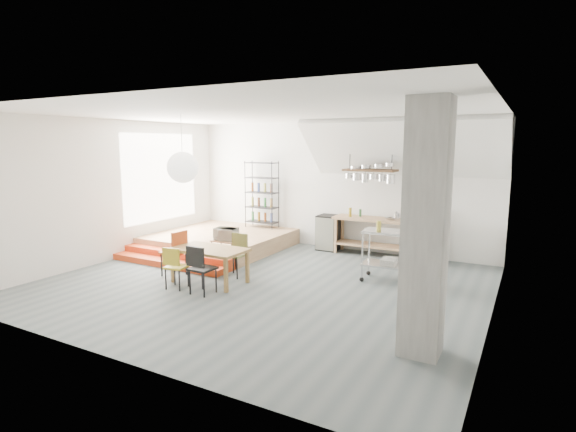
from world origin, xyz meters
The scene contains 26 objects.
floor centered at (0.00, 0.00, 0.00)m, with size 8.00×8.00×0.00m, color #535D60.
wall_back centered at (0.00, 3.50, 1.60)m, with size 8.00×0.04×3.20m, color silver.
wall_left centered at (-4.00, 0.00, 1.60)m, with size 0.04×7.00×3.20m, color silver.
wall_right centered at (4.00, 0.00, 1.60)m, with size 0.04×7.00×3.20m, color silver.
ceiling centered at (0.00, 0.00, 3.20)m, with size 8.00×7.00×0.02m, color white.
slope_ceiling centered at (1.80, 2.90, 2.55)m, with size 4.40×1.80×0.15m, color white.
window_pane centered at (-3.98, 1.50, 1.80)m, with size 0.02×2.50×2.20m, color white.
platform centered at (-2.50, 2.00, 0.20)m, with size 3.00×3.00×0.40m, color #A27651.
step_lower centered at (-2.50, 0.05, 0.07)m, with size 3.00×0.35×0.13m, color red.
step_upper centered at (-2.50, 0.40, 0.13)m, with size 3.00×0.35×0.27m, color red.
concrete_column centered at (3.30, -1.50, 1.60)m, with size 0.50×0.50×3.20m, color slate.
kitchen_counter centered at (1.10, 3.15, 0.63)m, with size 1.80×0.60×0.91m.
stove centered at (2.50, 3.16, 0.48)m, with size 0.60×0.60×1.18m.
pot_rack centered at (1.13, 2.92, 1.98)m, with size 1.20×0.50×1.43m.
wire_shelving centered at (-2.00, 3.20, 1.33)m, with size 0.88×0.38×1.80m.
microwave_shelf centered at (-1.40, 0.75, 0.55)m, with size 0.60×0.40×0.16m.
paper_lantern centered at (-1.53, -0.42, 2.20)m, with size 0.60×0.60×0.60m, color white.
dining_table centered at (-0.93, -0.42, 0.60)m, with size 1.43×0.81×0.67m.
chair_mustard centered at (-1.23, -1.06, 0.47)m, with size 0.42×0.42×0.79m.
chair_black centered at (-0.62, -1.08, 0.53)m, with size 0.42×0.42×0.89m.
chair_olive centered at (-0.74, 0.22, 0.51)m, with size 0.39×0.39×0.85m.
chair_red centered at (-1.78, -0.42, 0.56)m, with size 0.46×0.46×0.93m.
rolling_cart centered at (2.08, 1.29, 0.65)m, with size 1.05×0.63×1.00m.
mini_fridge centered at (-0.02, 3.20, 0.44)m, with size 0.52×0.52×0.88m, color black.
microwave centered at (-1.40, 0.75, 0.70)m, with size 0.48×0.33×0.27m, color beige.
bowl centered at (1.55, 3.10, 0.94)m, with size 0.21×0.21×0.05m, color silver.
Camera 1 is at (4.41, -7.04, 2.64)m, focal length 28.00 mm.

